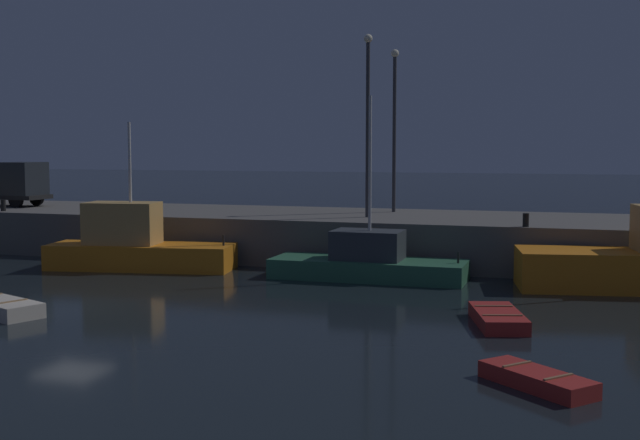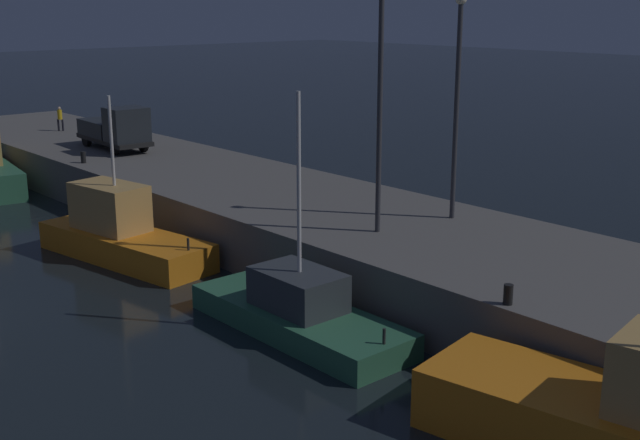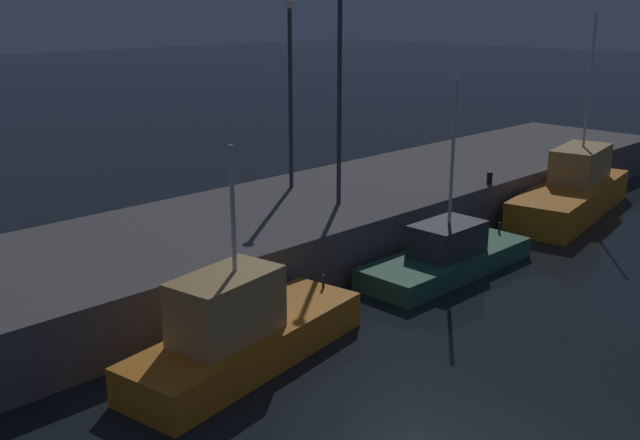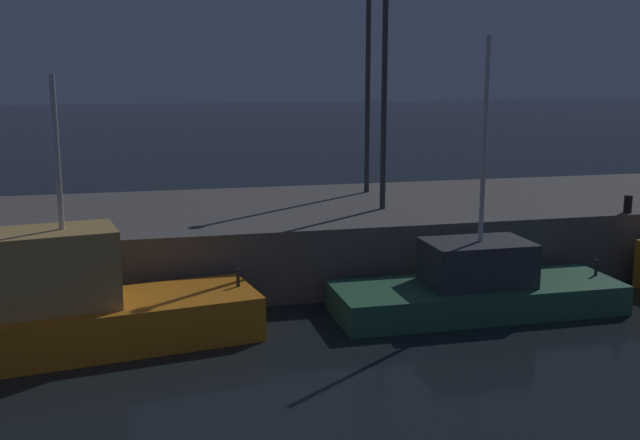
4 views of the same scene
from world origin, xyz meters
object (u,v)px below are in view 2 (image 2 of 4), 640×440
object	(u,v)px
lamp_post_east	(457,92)
bollard_central	(508,294)
lamp_post_west	(380,93)
fishing_boat_white	(299,311)
bollard_west	(83,157)
utility_truck	(116,129)
fishing_boat_blue	(120,234)
dockworker	(60,117)

from	to	relation	value
lamp_post_east	bollard_central	size ratio (longest dim) A/B	14.58
lamp_post_west	bollard_central	distance (m)	9.82
bollard_central	lamp_post_east	bearing A→B (deg)	139.06
fishing_boat_white	bollard_west	bearing A→B (deg)	172.54
lamp_post_east	bollard_west	distance (m)	22.32
fishing_boat_white	lamp_post_west	distance (m)	8.64
lamp_post_east	utility_truck	world-z (taller)	lamp_post_east
fishing_boat_blue	utility_truck	size ratio (longest dim) A/B	1.49
fishing_boat_blue	dockworker	size ratio (longest dim) A/B	5.58
fishing_boat_white	bollard_central	bearing A→B (deg)	19.48
lamp_post_west	bollard_central	xyz separation A→B (m)	(8.01, -2.72, -4.99)
lamp_post_east	bollard_central	xyz separation A→B (m)	(7.45, -6.47, -4.81)
dockworker	lamp_post_east	bearing A→B (deg)	3.39
dockworker	bollard_central	bearing A→B (deg)	-6.42
bollard_west	utility_truck	bearing A→B (deg)	126.92
fishing_boat_white	bollard_central	distance (m)	7.33
lamp_post_west	dockworker	distance (m)	32.57
dockworker	bollard_central	xyz separation A→B (m)	(40.24, -4.52, -0.64)
bollard_central	bollard_west	bearing A→B (deg)	179.03
fishing_boat_white	lamp_post_west	bearing A→B (deg)	104.71
fishing_boat_blue	lamp_post_east	xyz separation A→B (m)	(10.71, 9.32, 6.32)
fishing_boat_blue	dockworker	distance (m)	23.38
lamp_post_west	dockworker	xyz separation A→B (m)	(-32.23, 1.81, -4.35)
utility_truck	fishing_boat_white	bearing A→B (deg)	-14.40
fishing_boat_blue	lamp_post_east	size ratio (longest dim) A/B	1.04
utility_truck	bollard_central	world-z (taller)	utility_truck
bollard_central	dockworker	bearing A→B (deg)	173.58
utility_truck	bollard_west	bearing A→B (deg)	-53.08
lamp_post_east	bollard_west	bearing A→B (deg)	-164.07
lamp_post_west	bollard_central	size ratio (longest dim) A/B	15.16
lamp_post_west	bollard_central	bearing A→B (deg)	-18.74
lamp_post_west	dockworker	size ratio (longest dim) A/B	5.56
fishing_boat_white	dockworker	size ratio (longest dim) A/B	5.26
bollard_west	bollard_central	size ratio (longest dim) A/B	1.04
fishing_boat_white	bollard_west	distance (m)	22.00
fishing_boat_blue	bollard_central	world-z (taller)	fishing_boat_blue
fishing_boat_blue	lamp_post_east	world-z (taller)	lamp_post_east
lamp_post_east	bollard_central	bearing A→B (deg)	-40.94
lamp_post_east	dockworker	size ratio (longest dim) A/B	5.35
fishing_boat_white	dockworker	xyz separation A→B (m)	(-33.56, 6.89, 2.51)
fishing_boat_blue	utility_truck	distance (m)	14.66
fishing_boat_blue	bollard_west	size ratio (longest dim) A/B	14.62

